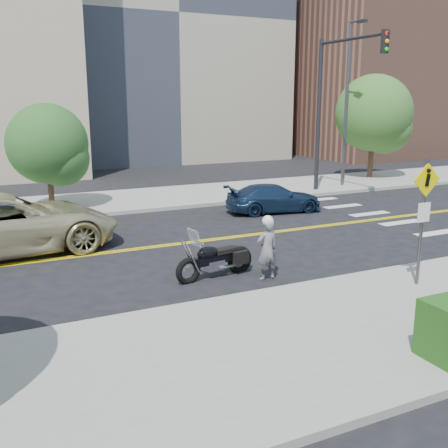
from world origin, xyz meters
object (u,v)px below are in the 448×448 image
pedestrian_sign (424,210)px  parked_car_blue (274,198)px  suv (5,224)px  motorcycle (215,251)px  motorcyclist (267,248)px

pedestrian_sign → parked_car_blue: 9.43m
suv → parked_car_blue: bearing=-87.5°
suv → pedestrian_sign: bearing=-138.2°
motorcycle → parked_car_blue: (5.47, 6.24, -0.11)m
motorcyclist → suv: size_ratio=0.26×
pedestrian_sign → suv: pedestrian_sign is taller
pedestrian_sign → motorcycle: 5.07m
pedestrian_sign → suv: (-8.58, 7.52, -1.06)m
pedestrian_sign → motorcyclist: size_ratio=1.81×
motorcyclist → parked_car_blue: size_ratio=0.43×
motorcycle → suv: suv is taller
motorcyclist → suv: 7.82m
motorcyclist → parked_car_blue: bearing=-124.1°
pedestrian_sign → motorcycle: bearing=143.0°
motorcyclist → pedestrian_sign: bearing=140.0°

